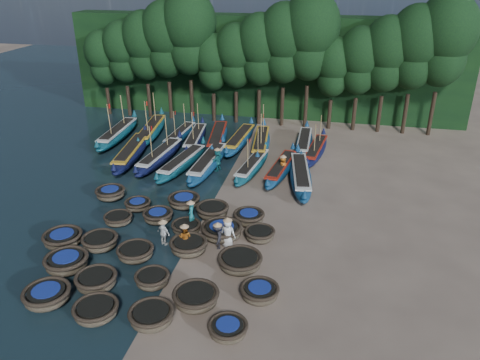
% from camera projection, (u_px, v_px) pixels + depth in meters
% --- Properties ---
extents(ground, '(120.00, 120.00, 0.00)m').
position_uv_depth(ground, '(202.00, 221.00, 29.10)').
color(ground, gray).
rests_on(ground, ground).
extents(foliage_wall, '(40.00, 3.00, 10.00)m').
position_uv_depth(foliage_wall, '(264.00, 66.00, 47.83)').
color(foliage_wall, black).
rests_on(foliage_wall, ground).
extents(coracle_1, '(2.25, 2.25, 0.78)m').
position_uv_depth(coracle_1, '(47.00, 295.00, 21.93)').
color(coracle_1, brown).
rests_on(coracle_1, ground).
extents(coracle_2, '(2.16, 2.16, 0.70)m').
position_uv_depth(coracle_2, '(96.00, 310.00, 21.05)').
color(coracle_2, brown).
rests_on(coracle_2, ground).
extents(coracle_3, '(2.23, 2.23, 0.76)m').
position_uv_depth(coracle_3, '(151.00, 316.00, 20.67)').
color(coracle_3, brown).
rests_on(coracle_3, ground).
extents(coracle_4, '(2.17, 2.17, 0.66)m').
position_uv_depth(coracle_4, '(228.00, 329.00, 20.02)').
color(coracle_4, brown).
rests_on(coracle_4, ground).
extents(coracle_5, '(2.79, 2.79, 0.84)m').
position_uv_depth(coracle_5, '(67.00, 262.00, 24.31)').
color(coracle_5, brown).
rests_on(coracle_5, ground).
extents(coracle_6, '(2.45, 2.45, 0.81)m').
position_uv_depth(coracle_6, '(96.00, 280.00, 22.94)').
color(coracle_6, brown).
rests_on(coracle_6, ground).
extents(coracle_7, '(1.99, 1.99, 0.70)m').
position_uv_depth(coracle_7, '(152.00, 279.00, 23.15)').
color(coracle_7, brown).
rests_on(coracle_7, ground).
extents(coracle_8, '(2.68, 2.68, 0.80)m').
position_uv_depth(coracle_8, '(196.00, 297.00, 21.79)').
color(coracle_8, brown).
rests_on(coracle_8, ground).
extents(coracle_9, '(1.92, 1.92, 0.70)m').
position_uv_depth(coracle_9, '(260.00, 292.00, 22.23)').
color(coracle_9, brown).
rests_on(coracle_9, ground).
extents(coracle_10, '(2.63, 2.63, 0.77)m').
position_uv_depth(coracle_10, '(63.00, 238.00, 26.48)').
color(coracle_10, brown).
rests_on(coracle_10, ground).
extents(coracle_11, '(2.15, 2.15, 0.79)m').
position_uv_depth(coracle_11, '(100.00, 242.00, 26.16)').
color(coracle_11, brown).
rests_on(coracle_11, ground).
extents(coracle_12, '(2.45, 2.45, 0.73)m').
position_uv_depth(coracle_12, '(135.00, 252.00, 25.25)').
color(coracle_12, brown).
rests_on(coracle_12, ground).
extents(coracle_13, '(2.41, 2.41, 0.81)m').
position_uv_depth(coracle_13, '(188.00, 246.00, 25.74)').
color(coracle_13, brown).
rests_on(coracle_13, ground).
extents(coracle_14, '(2.38, 2.38, 0.78)m').
position_uv_depth(coracle_14, '(240.00, 261.00, 24.44)').
color(coracle_14, brown).
rests_on(coracle_14, ground).
extents(coracle_15, '(1.95, 1.95, 0.63)m').
position_uv_depth(coracle_15, '(118.00, 219.00, 28.68)').
color(coracle_15, brown).
rests_on(coracle_15, ground).
extents(coracle_16, '(1.99, 1.99, 0.73)m').
position_uv_depth(coracle_16, '(158.00, 216.00, 28.89)').
color(coracle_16, brown).
rests_on(coracle_16, ground).
extents(coracle_17, '(1.92, 1.92, 0.64)m').
position_uv_depth(coracle_17, '(186.00, 227.00, 27.75)').
color(coracle_17, brown).
rests_on(coracle_17, ground).
extents(coracle_18, '(2.84, 2.84, 0.82)m').
position_uv_depth(coracle_18, '(222.00, 231.00, 27.18)').
color(coracle_18, brown).
rests_on(coracle_18, ground).
extents(coracle_19, '(2.17, 2.17, 0.70)m').
position_uv_depth(coracle_19, '(260.00, 234.00, 26.97)').
color(coracle_19, brown).
rests_on(coracle_19, ground).
extents(coracle_20, '(2.10, 2.10, 0.77)m').
position_uv_depth(coracle_20, '(110.00, 193.00, 31.70)').
color(coracle_20, brown).
rests_on(coracle_20, ground).
extents(coracle_21, '(1.87, 1.87, 0.64)m').
position_uv_depth(coracle_21, '(138.00, 204.00, 30.36)').
color(coracle_21, brown).
rests_on(coracle_21, ground).
extents(coracle_22, '(2.61, 2.61, 0.75)m').
position_uv_depth(coracle_22, '(184.00, 201.00, 30.69)').
color(coracle_22, brown).
rests_on(coracle_22, ground).
extents(coracle_23, '(2.10, 2.10, 0.82)m').
position_uv_depth(coracle_23, '(212.00, 210.00, 29.41)').
color(coracle_23, brown).
rests_on(coracle_23, ground).
extents(coracle_24, '(1.96, 1.96, 0.79)m').
position_uv_depth(coracle_24, '(249.00, 217.00, 28.66)').
color(coracle_24, brown).
rests_on(coracle_24, ground).
extents(long_boat_2, '(2.72, 9.03, 1.60)m').
position_uv_depth(long_boat_2, '(131.00, 152.00, 38.07)').
color(long_boat_2, '#0F133A').
rests_on(long_boat_2, ground).
extents(long_boat_3, '(2.15, 8.41, 3.58)m').
position_uv_depth(long_boat_3, '(160.00, 156.00, 37.46)').
color(long_boat_3, '#0F133A').
rests_on(long_boat_3, ground).
extents(long_boat_4, '(2.66, 8.06, 1.44)m').
position_uv_depth(long_boat_4, '(182.00, 163.00, 36.28)').
color(long_boat_4, navy).
rests_on(long_boat_4, ground).
extents(long_boat_5, '(1.89, 8.81, 1.55)m').
position_uv_depth(long_boat_5, '(208.00, 163.00, 36.13)').
color(long_boat_5, navy).
rests_on(long_boat_5, ground).
extents(long_boat_6, '(2.27, 7.51, 3.21)m').
position_uv_depth(long_boat_6, '(252.00, 166.00, 35.75)').
color(long_boat_6, navy).
rests_on(long_boat_6, ground).
extents(long_boat_7, '(2.33, 7.64, 1.36)m').
position_uv_depth(long_boat_7, '(281.00, 168.00, 35.33)').
color(long_boat_7, navy).
rests_on(long_boat_7, ground).
extents(long_boat_8, '(2.78, 8.65, 1.54)m').
position_uv_depth(long_boat_8, '(300.00, 175.00, 33.98)').
color(long_boat_8, navy).
rests_on(long_boat_8, ground).
extents(long_boat_9, '(2.01, 8.98, 3.82)m').
position_uv_depth(long_boat_9, '(118.00, 133.00, 42.31)').
color(long_boat_9, navy).
rests_on(long_boat_9, ground).
extents(long_boat_10, '(2.71, 8.93, 3.82)m').
position_uv_depth(long_boat_10, '(151.00, 130.00, 43.06)').
color(long_boat_10, navy).
rests_on(long_boat_10, ground).
extents(long_boat_11, '(1.64, 7.38, 3.14)m').
position_uv_depth(long_boat_11, '(180.00, 135.00, 42.24)').
color(long_boat_11, navy).
rests_on(long_boat_11, ground).
extents(long_boat_12, '(2.28, 7.98, 3.41)m').
position_uv_depth(long_boat_12, '(195.00, 138.00, 41.27)').
color(long_boat_12, '#0F133A').
rests_on(long_boat_12, ground).
extents(long_boat_13, '(2.75, 8.68, 1.54)m').
position_uv_depth(long_boat_13, '(218.00, 137.00, 41.39)').
color(long_boat_13, navy).
rests_on(long_boat_13, ground).
extents(long_boat_14, '(1.99, 8.35, 1.47)m').
position_uv_depth(long_boat_14, '(240.00, 139.00, 40.99)').
color(long_boat_14, navy).
rests_on(long_boat_14, ground).
extents(long_boat_15, '(2.34, 8.54, 3.65)m').
position_uv_depth(long_boat_15, '(261.00, 143.00, 40.20)').
color(long_boat_15, navy).
rests_on(long_boat_15, ground).
extents(long_boat_16, '(1.55, 8.00, 1.41)m').
position_uv_depth(long_boat_16, '(304.00, 143.00, 40.28)').
color(long_boat_16, navy).
rests_on(long_boat_16, ground).
extents(long_boat_17, '(2.23, 7.56, 3.23)m').
position_uv_depth(long_boat_17, '(316.00, 150.00, 38.76)').
color(long_boat_17, '#0F133A').
rests_on(long_boat_17, ground).
extents(fisherman_0, '(0.93, 0.67, 1.97)m').
position_uv_depth(fisherman_0, '(228.00, 232.00, 26.13)').
color(fisherman_0, white).
rests_on(fisherman_0, ground).
extents(fisherman_1, '(0.52, 0.67, 1.99)m').
position_uv_depth(fisherman_1, '(191.00, 214.00, 27.94)').
color(fisherman_1, '#1B7074').
rests_on(fisherman_1, ground).
extents(fisherman_2, '(0.77, 0.61, 1.72)m').
position_uv_depth(fisherman_2, '(185.00, 236.00, 25.95)').
color(fisherman_2, '#B15C17').
rests_on(fisherman_2, ground).
extents(fisherman_3, '(0.78, 1.11, 1.76)m').
position_uv_depth(fisherman_3, '(218.00, 235.00, 26.04)').
color(fisherman_3, black).
rests_on(fisherman_3, ground).
extents(fisherman_4, '(0.97, 0.71, 1.73)m').
position_uv_depth(fisherman_4, '(164.00, 232.00, 26.35)').
color(fisherman_4, white).
rests_on(fisherman_4, ground).
extents(fisherman_5, '(0.97, 1.72, 1.97)m').
position_uv_depth(fisherman_5, '(218.00, 159.00, 35.90)').
color(fisherman_5, '#1B7074').
rests_on(fisherman_5, ground).
extents(fisherman_6, '(0.56, 0.83, 1.85)m').
position_uv_depth(fisherman_6, '(283.00, 166.00, 34.86)').
color(fisherman_6, '#B15C17').
rests_on(fisherman_6, ground).
extents(tree_0, '(3.68, 3.68, 8.68)m').
position_uv_depth(tree_0, '(103.00, 57.00, 47.34)').
color(tree_0, black).
rests_on(tree_0, ground).
extents(tree_1, '(4.09, 4.09, 9.65)m').
position_uv_depth(tree_1, '(124.00, 51.00, 46.62)').
color(tree_1, black).
rests_on(tree_1, ground).
extents(tree_2, '(4.51, 4.51, 10.63)m').
position_uv_depth(tree_2, '(145.00, 45.00, 45.90)').
color(tree_2, black).
rests_on(tree_2, ground).
extents(tree_3, '(4.92, 4.92, 11.60)m').
position_uv_depth(tree_3, '(166.00, 38.00, 45.18)').
color(tree_3, black).
rests_on(tree_3, ground).
extents(tree_4, '(5.34, 5.34, 12.58)m').
position_uv_depth(tree_4, '(189.00, 32.00, 44.46)').
color(tree_4, black).
rests_on(tree_4, ground).
extents(tree_5, '(3.68, 3.68, 8.68)m').
position_uv_depth(tree_5, '(213.00, 61.00, 45.17)').
color(tree_5, black).
rests_on(tree_5, ground).
extents(tree_6, '(4.09, 4.09, 9.65)m').
position_uv_depth(tree_6, '(236.00, 55.00, 44.45)').
color(tree_6, black).
rests_on(tree_6, ground).
extents(tree_7, '(4.51, 4.51, 10.63)m').
position_uv_depth(tree_7, '(260.00, 49.00, 43.73)').
color(tree_7, black).
rests_on(tree_7, ground).
extents(tree_8, '(4.92, 4.92, 11.60)m').
position_uv_depth(tree_8, '(285.00, 42.00, 43.01)').
color(tree_8, black).
rests_on(tree_8, ground).
extents(tree_9, '(5.34, 5.34, 12.58)m').
position_uv_depth(tree_9, '(310.00, 35.00, 42.30)').
color(tree_9, black).
rests_on(tree_9, ground).
extents(tree_10, '(3.68, 3.68, 8.68)m').
position_uv_depth(tree_10, '(333.00, 66.00, 43.00)').
color(tree_10, black).
rests_on(tree_10, ground).
extents(tree_11, '(4.09, 4.09, 9.65)m').
position_uv_depth(tree_11, '(360.00, 60.00, 42.28)').
color(tree_11, black).
rests_on(tree_11, ground).
extents(tree_12, '(4.51, 4.51, 10.63)m').
position_uv_depth(tree_12, '(387.00, 53.00, 41.56)').
color(tree_12, black).
rests_on(tree_12, ground).
extents(tree_13, '(4.92, 4.92, 11.60)m').
position_uv_depth(tree_13, '(416.00, 46.00, 40.85)').
color(tree_13, black).
rests_on(tree_13, ground).
extents(tree_14, '(5.34, 5.34, 12.58)m').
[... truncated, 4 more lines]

